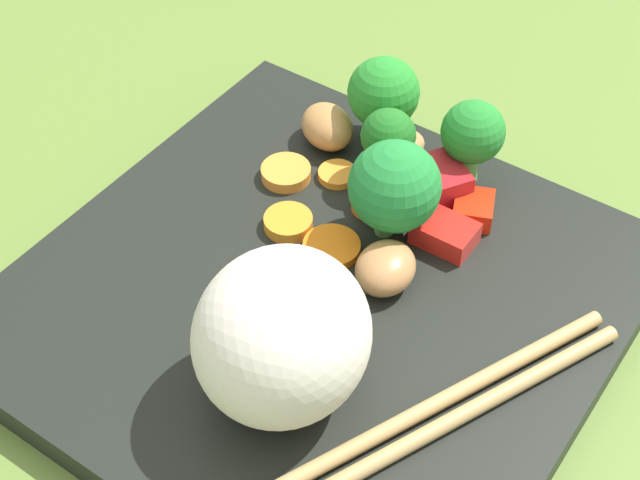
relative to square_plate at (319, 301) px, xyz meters
The scene contains 19 objects.
ground_plane 1.92cm from the square_plate, ahead, with size 110.00×110.00×2.00cm, color olive.
square_plate is the anchor object (origin of this frame).
rice_mound 7.85cm from the square_plate, 159.11° to the right, with size 8.34×7.74×7.72cm, color white.
broccoli_floret_0 9.84cm from the square_plate, 11.15° to the left, with size 3.04×3.04×4.72cm.
broccoli_floret_1 12.47cm from the square_plate, ahead, with size 3.53×3.53×5.16cm.
broccoli_floret_2 6.97cm from the square_plate, ahead, with size 4.81×4.81×5.91cm.
broccoli_floret_3 13.12cm from the square_plate, 18.85° to the left, with size 4.14×4.14×5.40cm.
carrot_slice_0 4.92cm from the square_plate, 56.10° to the left, with size 2.62×2.62×0.67cm, color orange.
carrot_slice_1 6.64cm from the square_plate, 10.28° to the left, with size 2.12×2.12×0.74cm, color orange.
carrot_slice_2 8.69cm from the square_plate, 48.32° to the left, with size 2.81×2.81×0.69cm, color orange.
carrot_slice_3 8.54cm from the square_plate, 28.82° to the left, with size 2.18×2.18×0.45cm, color orange.
carrot_slice_4 3.03cm from the square_plate, 22.37° to the left, with size 3.04×3.04×0.48cm, color orange.
pepper_chunk_0 7.55cm from the square_plate, 27.21° to the right, with size 3.14×2.27×1.28cm, color red.
pepper_chunk_1 9.88cm from the square_plate, 22.05° to the right, with size 2.36×2.09×1.21cm, color red.
pepper_chunk_2 9.46cm from the square_plate, ahead, with size 2.95×3.04×2.12cm, color red.
chicken_piece_0 11.68cm from the square_plate, 33.42° to the left, with size 3.65×2.86×2.28cm, color #BD8047.
chicken_piece_1 11.66cm from the square_plate, 10.85° to the left, with size 2.41×2.21×1.39cm, color tan.
chicken_piece_2 3.89cm from the square_plate, 45.39° to the right, with size 3.58×2.97×2.08cm, color #BA804D.
chopstick_pair 9.51cm from the square_plate, 119.35° to the right, with size 21.82×10.64×0.75cm.
Camera 1 is at (-25.99, -18.76, 38.55)cm, focal length 54.36 mm.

